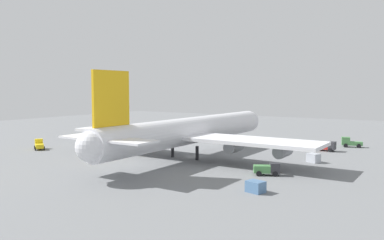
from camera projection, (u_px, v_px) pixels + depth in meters
ground_plane at (192, 156)px, 88.36m from camera, size 260.77×260.77×0.00m
cargo_airplane at (191, 131)px, 87.54m from camera, size 65.19×59.99×18.49m
cargo_loader at (327, 146)px, 95.96m from camera, size 2.84×4.65×2.41m
baggage_tug at (267, 169)px, 69.12m from camera, size 3.76×4.83×2.24m
maintenance_van at (350, 142)px, 102.40m from camera, size 3.30×5.43×2.61m
fuel_truck at (39, 145)px, 98.57m from camera, size 3.79×4.47×2.54m
cargo_container_fore at (313, 158)px, 81.23m from camera, size 2.66×2.98×1.87m
cargo_container_aft at (256, 187)px, 57.79m from camera, size 2.53×2.92×1.71m
safety_cone_nose at (236, 140)px, 114.81m from camera, size 0.53×0.53×0.76m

